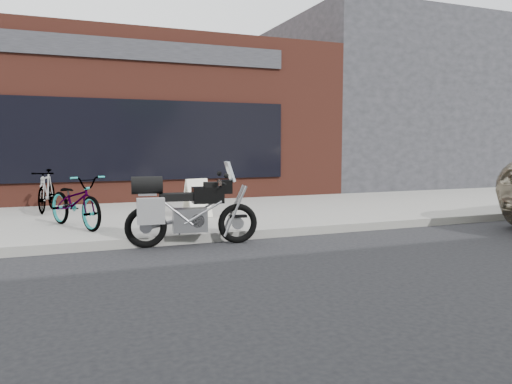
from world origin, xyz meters
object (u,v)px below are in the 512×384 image
Objects in this scene: bicycle_rear at (47,191)px; sandwich_sign at (197,198)px; bicycle_front at (75,201)px; motorcycle at (184,210)px.

bicycle_rear is 1.98× the size of sandwich_sign.
bicycle_front is 1.15× the size of bicycle_rear.
motorcycle is 2.11m from sandwich_sign.
bicycle_front is (-1.54, 1.52, 0.04)m from motorcycle.
bicycle_rear reaches higher than sandwich_sign.
bicycle_rear is at bearing 127.94° from sandwich_sign.
motorcycle is 1.20× the size of bicycle_front.
motorcycle is 2.17m from bicycle_front.
motorcycle is 4.46m from bicycle_rear.
sandwich_sign is at bearing -13.13° from bicycle_front.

